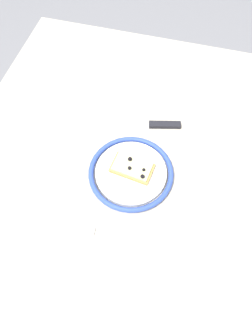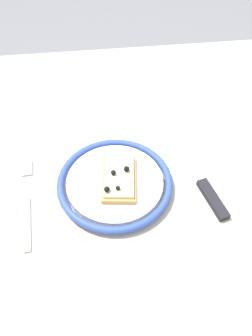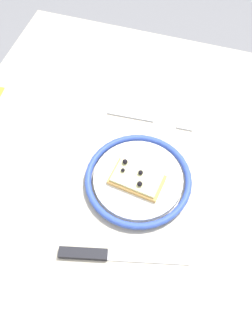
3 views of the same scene
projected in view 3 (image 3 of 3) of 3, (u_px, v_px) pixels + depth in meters
ground_plane at (134, 284)px, 1.34m from camera, size 6.00×6.00×0.00m
dining_table at (140, 218)px, 0.77m from camera, size 1.01×0.91×0.75m
plate at (138, 179)px, 0.71m from camera, size 0.22×0.22×0.02m
pizza_slice_near at (137, 179)px, 0.69m from camera, size 0.07×0.11×0.03m
knife at (101, 255)px, 0.63m from camera, size 0.08×0.24×0.01m
fork at (151, 119)px, 0.80m from camera, size 0.03×0.20×0.00m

